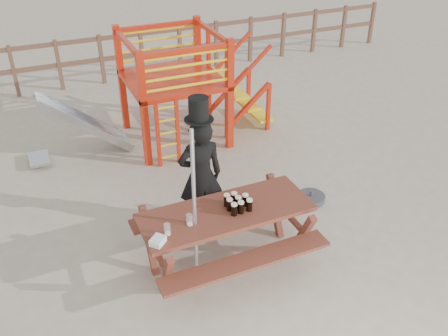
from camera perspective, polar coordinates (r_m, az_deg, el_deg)
ground at (r=7.13m, az=2.54°, el=-9.19°), size 60.00×60.00×0.00m
back_fence at (r=12.69m, az=-11.64°, el=12.93°), size 15.09×0.09×1.20m
playground_fort at (r=9.49m, az=-6.19°, el=9.20°), size 4.71×1.84×2.10m
picnic_table at (r=6.57m, az=0.23°, el=-7.09°), size 2.24×1.56×0.86m
man_with_hat at (r=7.00m, az=-2.71°, el=-0.57°), size 0.68×0.48×2.07m
metal_pole at (r=6.04m, az=-3.39°, el=-4.70°), size 0.05×0.05×2.16m
parasol_base at (r=8.14m, az=9.91°, el=-3.39°), size 0.45×0.45×0.19m
paper_bag at (r=5.89m, az=-7.58°, el=-8.26°), size 0.23×0.22×0.08m
stout_pints at (r=6.36m, az=1.52°, el=-4.04°), size 0.31×0.30×0.17m
empty_glasses at (r=6.05m, az=-5.22°, el=-6.48°), size 0.38×0.15×0.15m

